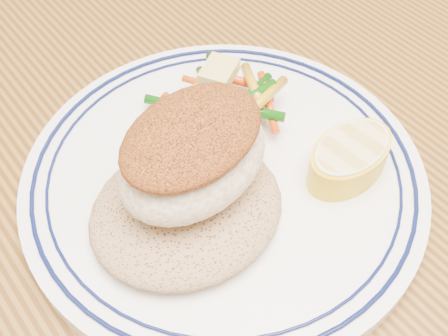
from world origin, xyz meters
TOP-DOWN VIEW (x-y plane):
  - dining_table at (0.00, 0.00)m, footprint 1.50×0.90m
  - plate at (0.02, -0.01)m, footprint 0.28×0.28m
  - rice_pilaf at (-0.02, -0.02)m, footprint 0.13×0.11m
  - fish_fillet at (-0.00, -0.01)m, footprint 0.12×0.10m
  - vegetable_pile at (0.06, 0.04)m, footprint 0.10×0.09m
  - butter_pat at (0.06, 0.04)m, footprint 0.04×0.03m
  - lemon_wedge at (0.09, -0.06)m, footprint 0.07×0.07m

SIDE VIEW (x-z plane):
  - dining_table at x=0.00m, z-range 0.28..1.03m
  - plate at x=0.02m, z-range 0.75..0.77m
  - rice_pilaf at x=-0.02m, z-range 0.77..0.79m
  - vegetable_pile at x=0.06m, z-range 0.76..0.79m
  - lemon_wedge at x=0.09m, z-range 0.77..0.79m
  - butter_pat at x=0.06m, z-range 0.80..0.81m
  - fish_fillet at x=0.00m, z-range 0.78..0.84m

